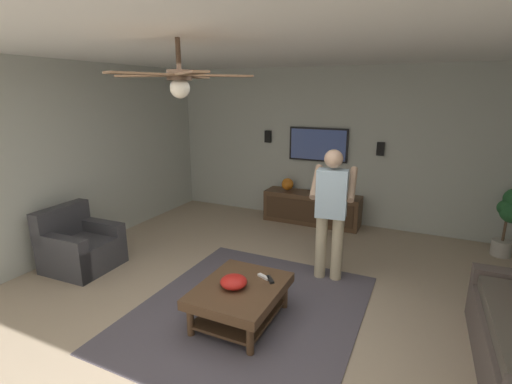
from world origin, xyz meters
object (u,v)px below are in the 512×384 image
armchair (80,248)px  ceiling_fan (179,79)px  tv (318,145)px  media_console (312,208)px  coffee_table (240,295)px  remote_black (270,279)px  wall_speaker_left (381,149)px  vase_round (288,184)px  person_standing (331,207)px  wall_speaker_right (268,137)px  bowl (234,282)px  remote_white (264,277)px

armchair → ceiling_fan: ceiling_fan is taller
tv → media_console: bearing=-0.0°
coffee_table → tv: (3.44, 0.24, 1.09)m
remote_black → wall_speaker_left: 3.41m
coffee_table → media_console: (3.20, 0.24, -0.02)m
armchair → vase_round: 3.57m
media_console → person_standing: person_standing is taller
media_console → vase_round: size_ratio=7.73×
wall_speaker_left → tv: bearing=90.7°
armchair → person_standing: bearing=17.9°
person_standing → ceiling_fan: 2.43m
armchair → media_console: size_ratio=0.50×
tv → wall_speaker_left: bearing=90.7°
vase_round → wall_speaker_right: size_ratio=1.00×
media_console → person_standing: (-1.89, -0.80, 0.66)m
media_console → wall_speaker_left: 1.55m
armchair → wall_speaker_right: 3.72m
person_standing → vase_round: bearing=26.2°
armchair → ceiling_fan: 3.12m
armchair → ceiling_fan: bearing=-18.0°
person_standing → remote_black: (-1.08, 0.34, -0.52)m
bowl → ceiling_fan: bearing=148.7°
wall_speaker_left → vase_round: bearing=97.7°
person_standing → bowl: bearing=148.5°
coffee_table → bowl: bowl is taller
remote_black → ceiling_fan: (-0.68, 0.51, 1.97)m
coffee_table → remote_white: bearing=-30.0°
tv → person_standing: bearing=20.7°
person_standing → wall_speaker_right: (2.14, 1.78, 0.55)m
wall_speaker_left → ceiling_fan: 4.18m
wall_speaker_right → tv: bearing=-90.8°
person_standing → wall_speaker_right: size_ratio=7.45×
wall_speaker_left → remote_white: bearing=168.1°
vase_round → tv: bearing=-68.0°
person_standing → remote_white: (-1.05, 0.42, -0.52)m
armchair → ceiling_fan: (-0.62, -2.22, 2.11)m
coffee_table → bowl: bearing=141.9°
media_console → person_standing: bearing=23.0°
person_standing → vase_round: person_standing is taller
tv → vase_round: 0.90m
vase_round → media_console: bearing=-95.3°
armchair → vase_round: size_ratio=3.83×
media_console → wall_speaker_right: (0.25, 0.97, 1.20)m
media_console → remote_white: bearing=7.4°
bowl → remote_black: bowl is taller
tv → person_standing: 2.32m
wall_speaker_left → wall_speaker_right: size_ratio=1.00×
wall_speaker_right → bowl: bearing=-161.6°
person_standing → tv: bearing=13.2°
tv → ceiling_fan: (-3.89, 0.05, 1.00)m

